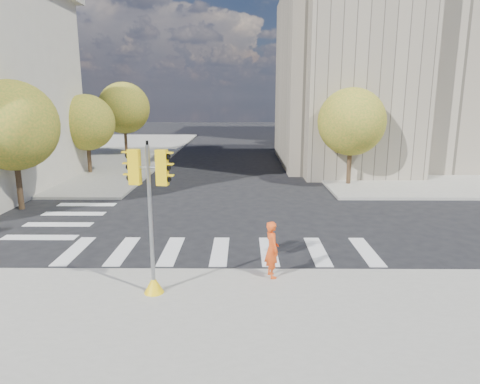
{
  "coord_description": "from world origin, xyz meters",
  "views": [
    {
      "loc": [
        0.75,
        -16.93,
        5.58
      ],
      "look_at": [
        0.64,
        -1.35,
        2.1
      ],
      "focal_mm": 32.0,
      "sensor_mm": 36.0,
      "label": 1
    }
  ],
  "objects_px": {
    "lamp_near": "(345,111)",
    "traffic_signal": "(151,231)",
    "lamp_far": "(313,107)",
    "photographer": "(272,249)"
  },
  "relations": [
    {
      "from": "lamp_near",
      "to": "lamp_far",
      "type": "xyz_separation_m",
      "value": [
        0.0,
        14.0,
        0.0
      ]
    },
    {
      "from": "lamp_near",
      "to": "lamp_far",
      "type": "bearing_deg",
      "value": 90.0
    },
    {
      "from": "lamp_near",
      "to": "lamp_far",
      "type": "height_order",
      "value": "same"
    },
    {
      "from": "lamp_far",
      "to": "photographer",
      "type": "height_order",
      "value": "lamp_far"
    },
    {
      "from": "lamp_far",
      "to": "traffic_signal",
      "type": "height_order",
      "value": "lamp_far"
    },
    {
      "from": "lamp_near",
      "to": "traffic_signal",
      "type": "relative_size",
      "value": 1.88
    },
    {
      "from": "traffic_signal",
      "to": "lamp_near",
      "type": "bearing_deg",
      "value": 70.97
    },
    {
      "from": "lamp_near",
      "to": "photographer",
      "type": "xyz_separation_m",
      "value": [
        -6.37,
        -18.6,
        -3.54
      ]
    },
    {
      "from": "lamp_near",
      "to": "traffic_signal",
      "type": "bearing_deg",
      "value": -116.35
    },
    {
      "from": "lamp_near",
      "to": "traffic_signal",
      "type": "height_order",
      "value": "lamp_near"
    }
  ]
}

